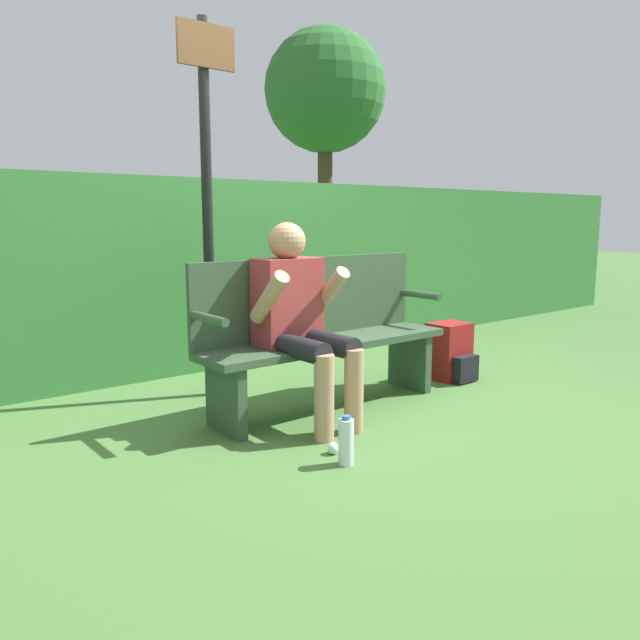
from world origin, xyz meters
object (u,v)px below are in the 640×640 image
object	(u,v)px
tree	(325,93)
water_bottle	(346,441)
signpost	(207,186)
person_seated	(299,313)
backpack	(450,353)
park_bench	(322,332)

from	to	relation	value
tree	water_bottle	bearing A→B (deg)	-128.66
signpost	tree	bearing A→B (deg)	43.63
person_seated	backpack	world-z (taller)	person_seated
park_bench	backpack	world-z (taller)	park_bench
tree	person_seated	bearing A→B (deg)	-130.72
park_bench	person_seated	size ratio (longest dim) A/B	1.47
person_seated	water_bottle	bearing A→B (deg)	-108.97
person_seated	backpack	size ratio (longest dim) A/B	2.76
backpack	signpost	bearing A→B (deg)	154.96
person_seated	water_bottle	size ratio (longest dim) A/B	4.72
water_bottle	signpost	distance (m)	1.99
park_bench	backpack	bearing A→B (deg)	-4.11
park_bench	signpost	world-z (taller)	signpost
person_seated	tree	world-z (taller)	tree
backpack	water_bottle	distance (m)	1.87
water_bottle	tree	bearing A→B (deg)	51.34
backpack	water_bottle	size ratio (longest dim) A/B	1.71
person_seated	signpost	xyz separation A→B (m)	(-0.14, 0.81, 0.76)
backpack	signpost	xyz separation A→B (m)	(-1.61, 0.75, 1.21)
signpost	person_seated	bearing A→B (deg)	-80.47
person_seated	park_bench	bearing A→B (deg)	26.47
park_bench	water_bottle	xyz separation A→B (m)	(-0.53, -0.84, -0.37)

